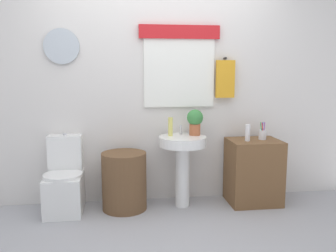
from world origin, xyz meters
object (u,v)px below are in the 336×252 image
soap_bottle (170,127)px  lotion_bottle (248,133)px  toilet (65,183)px  toothbrush_cup (262,134)px  potted_plant (195,120)px  pedestal_sink (183,155)px  wooden_cabinet (253,171)px  laundry_hamper (124,181)px

soap_bottle → lotion_bottle: (0.80, -0.09, -0.07)m
toilet → toothbrush_cup: bearing=-0.5°
toilet → potted_plant: 1.48m
pedestal_sink → wooden_cabinet: size_ratio=1.08×
wooden_cabinet → toothbrush_cup: bearing=12.1°
toothbrush_cup → wooden_cabinet: bearing=-167.9°
wooden_cabinet → potted_plant: 0.85m
soap_bottle → toilet: bearing=-179.4°
pedestal_sink → toothbrush_cup: size_ratio=4.03×
soap_bottle → potted_plant: bearing=2.2°
potted_plant → toilet: bearing=-179.1°
lotion_bottle → toothbrush_cup: size_ratio=0.94×
laundry_hamper → lotion_bottle: (1.28, -0.04, 0.48)m
toilet → toothbrush_cup: 2.12m
toilet → lotion_bottle: size_ratio=4.47×
potted_plant → toothbrush_cup: 0.75m
toothbrush_cup → toilet: bearing=179.5°
toilet → lotion_bottle: (1.88, -0.08, 0.48)m
toilet → laundry_hamper: toilet is taller
laundry_hamper → soap_bottle: 0.73m
toilet → toothbrush_cup: toothbrush_cup is taller
laundry_hamper → toothbrush_cup: (1.47, 0.02, 0.45)m
laundry_hamper → potted_plant: size_ratio=2.19×
soap_bottle → toothbrush_cup: size_ratio=1.05×
pedestal_sink → potted_plant: bearing=23.2°
laundry_hamper → soap_bottle: soap_bottle is taller
toilet → pedestal_sink: toilet is taller
lotion_bottle → toothbrush_cup: (0.19, 0.06, -0.03)m
wooden_cabinet → toothbrush_cup: size_ratio=3.72×
pedestal_sink → potted_plant: (0.14, 0.06, 0.35)m
laundry_hamper → pedestal_sink: bearing=0.0°
pedestal_sink → soap_bottle: 0.32m
toothbrush_cup → laundry_hamper: bearing=-179.2°
lotion_bottle → toothbrush_cup: 0.20m
toilet → wooden_cabinet: toilet is taller
laundry_hamper → lotion_bottle: 1.37m
wooden_cabinet → potted_plant: (-0.63, 0.06, 0.56)m
laundry_hamper → soap_bottle: (0.48, 0.05, 0.55)m
soap_bottle → toothbrush_cup: (0.99, -0.03, -0.10)m
laundry_hamper → soap_bottle: bearing=5.9°
laundry_hamper → lotion_bottle: bearing=-1.8°
pedestal_sink → lotion_bottle: (0.68, -0.04, 0.22)m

